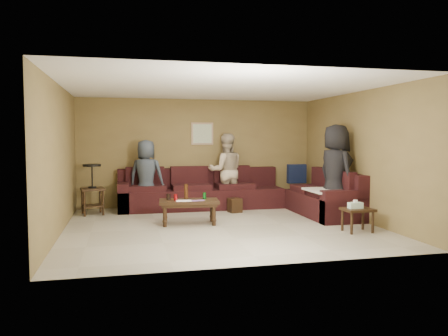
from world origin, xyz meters
name	(u,v)px	position (x,y,z in m)	size (l,w,h in m)	color
room	(221,135)	(0.00, 0.00, 1.66)	(5.60, 5.50, 2.50)	#ACA791
sectional_sofa	(242,196)	(0.81, 1.52, 0.33)	(4.65, 2.90, 0.97)	black
coffee_table	(189,204)	(-0.54, 0.33, 0.39)	(1.14, 0.65, 0.73)	black
end_table_left	(92,188)	(-2.36, 1.79, 0.55)	(0.54, 0.54, 1.06)	black
side_table_right	(357,211)	(2.16, -0.99, 0.36)	(0.50, 0.41, 0.55)	black
waste_bin	(235,205)	(0.61, 1.39, 0.15)	(0.25, 0.25, 0.30)	black
wall_art	(202,134)	(0.10, 2.48, 1.70)	(0.52, 0.04, 0.52)	#9F8163
person_left	(146,176)	(-1.23, 1.93, 0.78)	(0.76, 0.50, 1.56)	#303843
person_middle	(226,171)	(0.57, 2.04, 0.85)	(0.83, 0.64, 1.70)	tan
person_right	(336,172)	(2.35, 0.19, 0.93)	(0.91, 0.59, 1.87)	black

